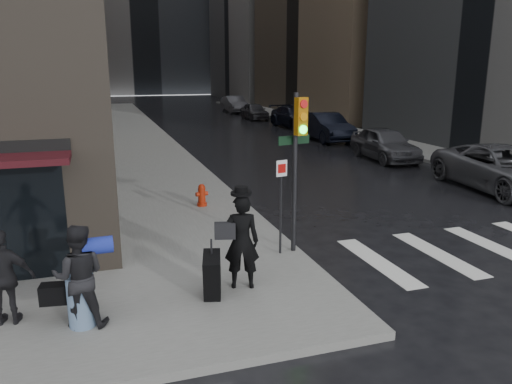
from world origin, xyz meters
The scene contains 15 objects.
ground centered at (0.00, 0.00, 0.00)m, with size 140.00×140.00×0.00m, color black.
sidewalk_left centered at (0.00, 27.00, 0.07)m, with size 4.00×50.00×0.15m, color slate.
sidewalk_right centered at (13.50, 27.00, 0.07)m, with size 3.00×50.00×0.15m, color slate.
bldg_right_far centered at (26.00, 58.00, 12.50)m, with size 22.00×20.00×25.00m, color gray.
man_overcoat centered at (0.00, 0.32, 1.00)m, with size 1.26×0.95×2.02m.
man_jeans centered at (-2.76, -0.23, 1.01)m, with size 1.21×0.77×1.72m.
man_greycoat centered at (-3.91, 0.21, 0.95)m, with size 0.99×0.54×1.60m.
traffic_light centered at (1.80, 1.81, 2.46)m, with size 0.88×0.50×3.58m.
fire_hydrant centered at (0.60, 6.29, 0.45)m, with size 0.39×0.30×0.68m.
parked_car_0 centered at (11.24, 5.50, 0.79)m, with size 2.63×5.69×1.58m, color #525257.
parked_car_1 centered at (10.57, 12.10, 0.77)m, with size 1.82×4.51×1.54m, color #444449.
parked_car_2 centered at (10.71, 18.70, 0.81)m, with size 1.72×4.94×1.63m, color black.
parked_car_3 centered at (11.43, 25.29, 0.76)m, with size 2.14×5.26×1.53m, color black.
parked_car_4 centered at (10.48, 31.89, 0.68)m, with size 1.60×3.98×1.36m, color #404045.
parked_car_5 centered at (10.56, 38.49, 0.79)m, with size 1.67×4.78×1.57m, color #404045.
Camera 1 is at (-2.33, -8.14, 4.26)m, focal length 35.00 mm.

